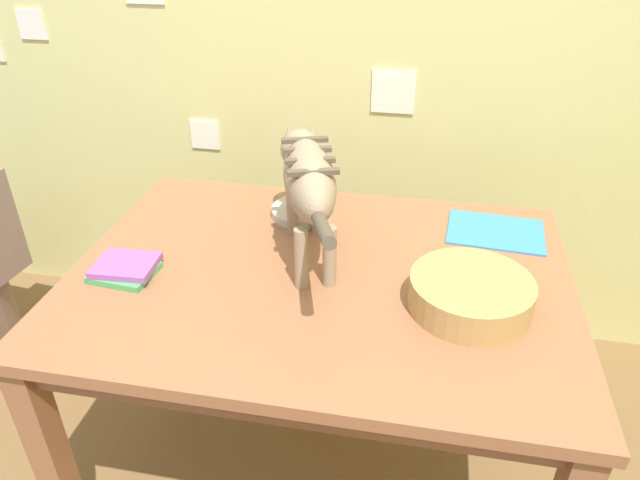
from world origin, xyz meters
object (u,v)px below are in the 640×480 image
(dining_table, at_px, (320,296))
(magazine, at_px, (495,232))
(saucer_bowl, at_px, (302,211))
(book_stack, at_px, (125,269))
(cat, at_px, (308,177))
(wicker_basket, at_px, (471,293))
(coffee_mug, at_px, (303,196))

(dining_table, distance_m, magazine, 0.58)
(saucer_bowl, distance_m, book_stack, 0.58)
(magazine, bearing_deg, cat, -155.22)
(dining_table, height_order, magazine, magazine)
(dining_table, xyz_separation_m, cat, (-0.05, 0.11, 0.31))
(cat, relative_size, wicker_basket, 2.25)
(magazine, distance_m, wicker_basket, 0.40)
(cat, height_order, saucer_bowl, cat)
(saucer_bowl, bearing_deg, magazine, 0.07)
(magazine, xyz_separation_m, wicker_basket, (-0.09, -0.39, 0.04))
(dining_table, bearing_deg, coffee_mug, 110.26)
(magazine, height_order, wicker_basket, wicker_basket)
(wicker_basket, bearing_deg, book_stack, -178.39)
(cat, bearing_deg, coffee_mug, 89.01)
(dining_table, height_order, saucer_bowl, saucer_bowl)
(dining_table, height_order, coffee_mug, coffee_mug)
(coffee_mug, distance_m, book_stack, 0.58)
(saucer_bowl, relative_size, book_stack, 1.14)
(cat, bearing_deg, book_stack, -172.35)
(coffee_mug, bearing_deg, book_stack, -133.91)
(cat, height_order, book_stack, cat)
(saucer_bowl, height_order, magazine, saucer_bowl)
(cat, relative_size, coffee_mug, 5.68)
(cat, distance_m, wicker_basket, 0.52)
(saucer_bowl, bearing_deg, coffee_mug, -0.00)
(coffee_mug, relative_size, book_stack, 0.70)
(dining_table, distance_m, saucer_bowl, 0.34)
(dining_table, relative_size, saucer_bowl, 6.89)
(saucer_bowl, relative_size, wicker_basket, 0.65)
(dining_table, relative_size, cat, 1.98)
(coffee_mug, xyz_separation_m, wicker_basket, (0.51, -0.39, -0.03))
(dining_table, xyz_separation_m, magazine, (0.48, 0.31, 0.09))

